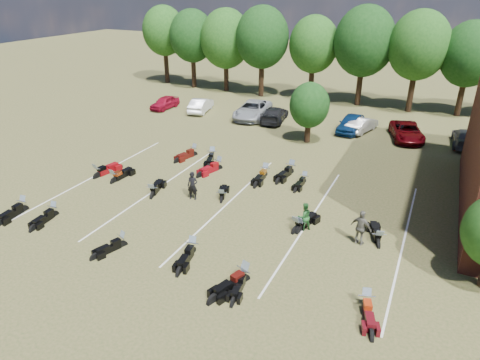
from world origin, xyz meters
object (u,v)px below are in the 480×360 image
Objects in this scene: motorcycle_0 at (24,211)px; motorcycle_14 at (194,156)px; person_green at (304,216)px; person_grey at (361,228)px; car_0 at (165,103)px; motorcycle_7 at (98,177)px; car_4 at (351,124)px; motorcycle_3 at (122,246)px; person_black at (193,186)px.

motorcycle_0 is 12.49m from motorcycle_14.
person_grey is at bearing 133.55° from person_green.
car_0 is at bearing 147.97° from motorcycle_14.
motorcycle_14 is (-13.82, 6.78, -0.94)m from person_grey.
motorcycle_7 reaches higher than motorcycle_0.
person_green is 14.68m from motorcycle_7.
motorcycle_7 is 7.30m from motorcycle_14.
person_green is 2.99m from person_grey.
person_green is 0.62× the size of motorcycle_7.
motorcycle_7 is (0.58, 5.46, 0.00)m from motorcycle_0.
person_green is at bearing 12.35° from motorcycle_0.
motorcycle_7 is at bearing -125.19° from car_4.
person_grey is 17.67m from motorcycle_7.
person_grey is (4.34, -17.68, 0.20)m from car_4.
motorcycle_7 is at bearing 158.69° from motorcycle_3.
person_green reaches higher than car_0.
person_black is 7.54m from motorcycle_7.
person_grey is 0.75× the size of motorcycle_7.
person_green is (20.45, -16.80, 0.15)m from car_0.
car_0 is 21.04m from person_black.
motorcycle_14 reaches higher than motorcycle_3.
person_black is 7.19m from person_green.
person_black reaches higher than motorcycle_0.
person_green reaches higher than motorcycle_14.
person_black is 9.82m from motorcycle_0.
car_0 is 25.68m from motorcycle_3.
motorcycle_3 is at bearing -107.01° from person_black.
person_grey is at bearing 9.10° from motorcycle_0.
motorcycle_3 is 0.82× the size of motorcycle_7.
person_black is (-5.81, -17.05, 0.14)m from car_4.
car_0 is 22.48m from motorcycle_0.
car_0 is at bearing 97.46° from motorcycle_0.
car_4 is 2.79× the size of person_green.
motorcycle_3 is (7.53, -0.43, 0.00)m from motorcycle_0.
car_0 is at bearing -83.15° from person_green.
motorcycle_3 is at bearing -57.97° from car_0.
person_green is 0.83× the size of person_grey.
motorcycle_3 is at bearing -102.78° from car_4.
car_4 is 17.60m from person_green.
person_grey is at bearing -73.59° from car_4.
person_green is 0.76× the size of motorcycle_3.
car_4 is 18.02m from person_black.
person_green is at bearing -82.94° from car_4.
motorcycle_7 is at bearing 168.69° from person_black.
car_0 is at bearing -61.13° from motorcycle_7.
motorcycle_0 is (-13.87, -22.59, -0.74)m from car_4.
person_grey reaches higher than person_green.
motorcycle_0 is at bearing -25.42° from person_green.
motorcycle_0 is at bearing 93.34° from motorcycle_7.
person_grey is 11.98m from motorcycle_3.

